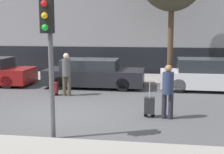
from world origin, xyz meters
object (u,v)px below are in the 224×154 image
at_px(parked_car_1, 94,74).
at_px(parked_car_2, 206,76).
at_px(pedestrian_left, 66,72).
at_px(trolley_left, 54,87).
at_px(traffic_light, 49,41).
at_px(trolley_right, 149,106).
at_px(pedestrian_right, 168,89).

xyz_separation_m(parked_car_1, parked_car_2, (5.08, 0.01, 0.03)).
height_order(pedestrian_left, trolley_left, pedestrian_left).
distance_m(parked_car_2, traffic_light, 8.62).
relative_size(trolley_left, trolley_right, 0.93).
distance_m(pedestrian_right, trolley_right, 0.79).
height_order(parked_car_1, pedestrian_left, pedestrian_left).
height_order(parked_car_2, trolley_right, parked_car_2).
bearing_deg(parked_car_2, parked_car_1, -179.83).
height_order(parked_car_1, trolley_left, parked_car_1).
distance_m(parked_car_1, pedestrian_right, 5.75).
xyz_separation_m(pedestrian_right, trolley_right, (-0.54, 0.07, -0.57)).
relative_size(pedestrian_left, traffic_light, 0.51).
bearing_deg(traffic_light, parked_car_2, 56.38).
bearing_deg(trolley_left, pedestrian_left, 2.14).
height_order(trolley_left, traffic_light, traffic_light).
distance_m(pedestrian_left, trolley_right, 4.36).
relative_size(trolley_left, pedestrian_right, 0.65).
xyz_separation_m(parked_car_1, pedestrian_right, (3.28, -4.71, 0.31)).
bearing_deg(trolley_right, traffic_light, -134.48).
bearing_deg(pedestrian_right, trolley_left, 157.21).
height_order(pedestrian_left, pedestrian_right, pedestrian_left).
relative_size(pedestrian_left, trolley_left, 1.61).
xyz_separation_m(trolley_left, traffic_light, (1.65, -4.97, 2.12)).
bearing_deg(parked_car_2, traffic_light, -123.62).
xyz_separation_m(pedestrian_left, trolley_right, (3.43, -2.62, -0.62)).
relative_size(trolley_left, traffic_light, 0.32).
distance_m(pedestrian_left, pedestrian_right, 4.80).
relative_size(trolley_right, traffic_light, 0.34).
distance_m(pedestrian_left, traffic_light, 5.31).
xyz_separation_m(parked_car_2, trolley_right, (-2.34, -4.65, -0.28)).
bearing_deg(parked_car_2, pedestrian_right, -110.80).
xyz_separation_m(parked_car_1, trolley_right, (2.74, -4.63, -0.25)).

